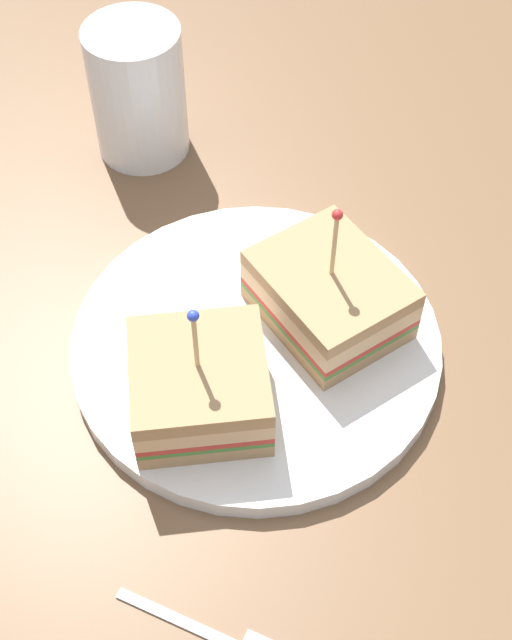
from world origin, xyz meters
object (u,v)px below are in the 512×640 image
plate (256,344)px  sandwich_half_front (329,295)px  drink_glass (138,96)px  sandwich_half_back (198,385)px

plate → sandwich_half_front: size_ratio=2.08×
drink_glass → plate: bearing=-123.1°
sandwich_half_back → drink_glass: (18.73, 18.89, 1.31)cm
sandwich_half_front → drink_glass: sandwich_half_front is taller
sandwich_half_back → drink_glass: same height
plate → drink_glass: bearing=56.9°
sandwich_half_back → drink_glass: 26.64cm
plate → drink_glass: drink_glass is taller
plate → sandwich_half_back: (-6.32, 0.14, 2.96)cm
plate → sandwich_half_back: bearing=178.7°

